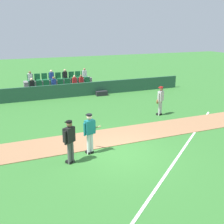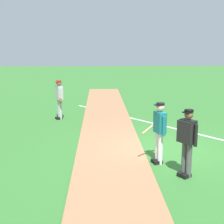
% 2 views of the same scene
% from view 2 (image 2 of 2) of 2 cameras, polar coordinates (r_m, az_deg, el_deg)
% --- Properties ---
extents(ground_plane, '(80.00, 80.00, 0.00)m').
position_cam_2_polar(ground_plane, '(10.45, 9.88, -6.71)').
color(ground_plane, '#33702D').
extents(infield_dirt_path, '(28.00, 2.13, 0.03)m').
position_cam_2_polar(infield_dirt_path, '(10.22, -0.34, -6.87)').
color(infield_dirt_path, '#9E704C').
rests_on(infield_dirt_path, ground).
extents(foul_line_chalk, '(9.34, 7.69, 0.01)m').
position_cam_2_polar(foul_line_chalk, '(13.36, 9.31, -2.49)').
color(foul_line_chalk, white).
rests_on(foul_line_chalk, ground).
extents(batter_teal_jersey, '(0.74, 0.70, 1.76)m').
position_cam_2_polar(batter_teal_jersey, '(9.02, 8.51, -3.28)').
color(batter_teal_jersey, white).
rests_on(batter_teal_jersey, ground).
extents(umpire_home_plate, '(0.53, 0.47, 1.76)m').
position_cam_2_polar(umpire_home_plate, '(8.21, 13.33, -4.80)').
color(umpire_home_plate, '#4C4C4C').
rests_on(umpire_home_plate, ground).
extents(runner_grey_jersey, '(0.64, 0.43, 1.76)m').
position_cam_2_polar(runner_grey_jersey, '(14.41, -9.45, 2.46)').
color(runner_grey_jersey, '#B2B2B2').
rests_on(runner_grey_jersey, ground).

